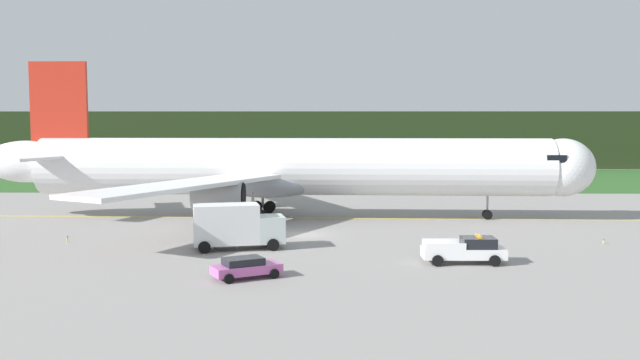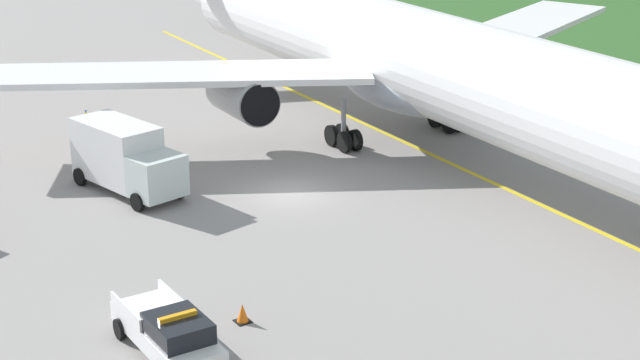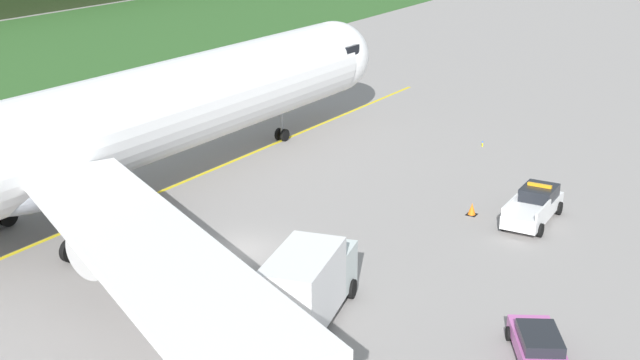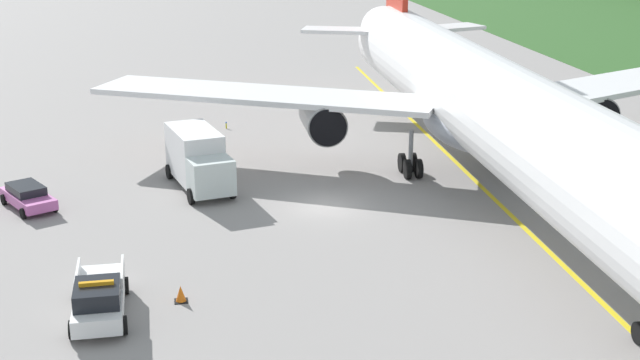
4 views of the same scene
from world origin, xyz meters
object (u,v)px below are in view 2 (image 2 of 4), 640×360
object	(u,v)px
catering_truck	(125,157)
apron_cone	(243,313)
ops_pickup_truck	(169,333)
airliner	(429,65)

from	to	relation	value
catering_truck	apron_cone	world-z (taller)	catering_truck
ops_pickup_truck	apron_cone	bearing A→B (deg)	105.64
airliner	ops_pickup_truck	bearing A→B (deg)	-57.80
ops_pickup_truck	apron_cone	distance (m)	3.45
ops_pickup_truck	airliner	bearing A→B (deg)	122.20
catering_truck	apron_cone	size ratio (longest dim) A/B	9.84
airliner	ops_pickup_truck	size ratio (longest dim) A/B	10.81
ops_pickup_truck	catering_truck	xyz separation A→B (m)	(-16.25, 4.82, 0.89)
airliner	apron_cone	bearing A→B (deg)	-55.26
airliner	apron_cone	world-z (taller)	airliner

